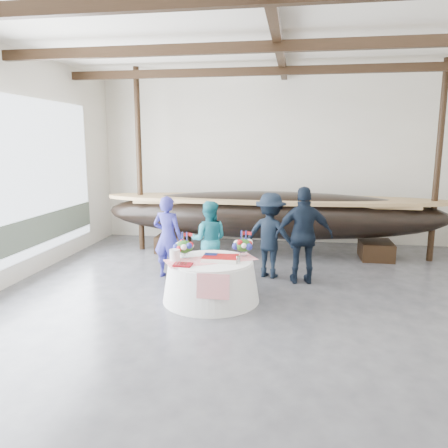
# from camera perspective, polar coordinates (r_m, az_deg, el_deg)

# --- Properties ---
(floor) EXTENTS (10.00, 12.00, 0.01)m
(floor) POSITION_cam_1_polar(r_m,az_deg,el_deg) (6.63, 5.54, -13.63)
(floor) COLOR #3D3D42
(floor) RESTS_ON ground
(wall_back) EXTENTS (10.00, 0.02, 4.50)m
(wall_back) POSITION_cam_1_polar(r_m,az_deg,el_deg) (12.05, 7.66, 8.33)
(wall_back) COLOR silver
(wall_back) RESTS_ON ground
(ceiling) EXTENTS (10.00, 12.00, 0.01)m
(ceiling) POSITION_cam_1_polar(r_m,az_deg,el_deg) (6.30, 6.36, 26.98)
(ceiling) COLOR white
(ceiling) RESTS_ON wall_back
(pavilion_structure) EXTENTS (9.80, 11.76, 4.50)m
(pavilion_structure) POSITION_cam_1_polar(r_m,az_deg,el_deg) (6.94, 6.63, 21.23)
(pavilion_structure) COLOR black
(pavilion_structure) RESTS_ON ground
(longboat_display) EXTENTS (8.27, 1.65, 1.55)m
(longboat_display) POSITION_cam_1_polar(r_m,az_deg,el_deg) (10.64, 6.21, 1.24)
(longboat_display) COLOR black
(longboat_display) RESTS_ON ground
(banquet_table) EXTENTS (1.68, 1.68, 0.72)m
(banquet_table) POSITION_cam_1_polar(r_m,az_deg,el_deg) (7.65, -1.70, -7.33)
(banquet_table) COLOR white
(banquet_table) RESTS_ON ground
(tabletop_items) EXTENTS (1.62, 1.24, 0.40)m
(tabletop_items) POSITION_cam_1_polar(r_m,az_deg,el_deg) (7.63, -1.81, -3.37)
(tabletop_items) COLOR red
(tabletop_items) RESTS_ON banquet_table
(guest_woman_blue) EXTENTS (0.66, 0.48, 1.67)m
(guest_woman_blue) POSITION_cam_1_polar(r_m,az_deg,el_deg) (8.89, -7.37, -1.69)
(guest_woman_blue) COLOR navy
(guest_woman_blue) RESTS_ON ground
(guest_woman_teal) EXTENTS (0.82, 0.66, 1.57)m
(guest_woman_teal) POSITION_cam_1_polar(r_m,az_deg,el_deg) (8.78, -2.01, -2.07)
(guest_woman_teal) COLOR teal
(guest_woman_teal) RESTS_ON ground
(guest_man_left) EXTENTS (1.25, 0.93, 1.73)m
(guest_man_left) POSITION_cam_1_polar(r_m,az_deg,el_deg) (8.87, 6.07, -1.48)
(guest_man_left) COLOR black
(guest_man_left) RESTS_ON ground
(guest_man_right) EXTENTS (1.16, 0.60, 1.89)m
(guest_man_right) POSITION_cam_1_polar(r_m,az_deg,el_deg) (8.57, 10.40, -1.48)
(guest_man_right) COLOR black
(guest_man_right) RESTS_ON ground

